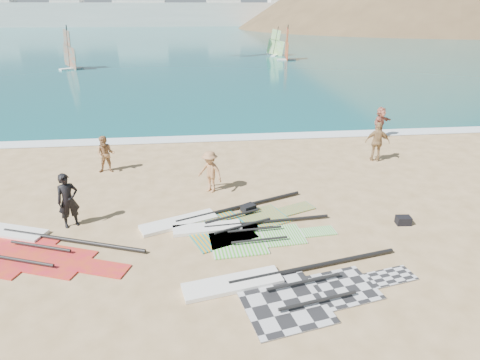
{
  "coord_description": "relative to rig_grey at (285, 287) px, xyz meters",
  "views": [
    {
      "loc": [
        -1.19,
        -9.64,
        6.98
      ],
      "look_at": [
        0.29,
        4.0,
        1.0
      ],
      "focal_mm": 30.0,
      "sensor_mm": 36.0,
      "label": 1
    }
  ],
  "objects": [
    {
      "name": "ground",
      "position": [
        -0.96,
        1.1,
        -0.05
      ],
      "size": [
        300.0,
        300.0,
        0.0
      ],
      "primitive_type": "plane",
      "color": "tan",
      "rests_on": "ground"
    },
    {
      "name": "sea",
      "position": [
        -0.96,
        133.1,
        -0.05
      ],
      "size": [
        300.0,
        240.0,
        0.06
      ],
      "primitive_type": "cube",
      "color": "#0B4B50",
      "rests_on": "ground"
    },
    {
      "name": "surf_line",
      "position": [
        -0.96,
        13.4,
        -0.05
      ],
      "size": [
        300.0,
        1.2,
        0.04
      ],
      "primitive_type": "cube",
      "color": "white",
      "rests_on": "ground"
    },
    {
      "name": "far_town",
      "position": [
        -16.68,
        151.1,
        4.44
      ],
      "size": [
        160.0,
        8.0,
        12.0
      ],
      "color": "white",
      "rests_on": "ground"
    },
    {
      "name": "headland_main",
      "position": [
        84.04,
        131.1,
        -0.05
      ],
      "size": [
        143.0,
        143.0,
        45.0
      ],
      "primitive_type": "cone",
      "color": "brown",
      "rests_on": "ground"
    },
    {
      "name": "rig_grey",
      "position": [
        0.0,
        0.0,
        0.0
      ],
      "size": [
        6.56,
        3.21,
        0.21
      ],
      "rotation": [
        0.0,
        0.0,
        0.21
      ],
      "color": "#242427",
      "rests_on": "ground"
    },
    {
      "name": "rig_green",
      "position": [
        -0.86,
        2.92,
        -0.0
      ],
      "size": [
        5.47,
        2.22,
        0.2
      ],
      "rotation": [
        0.0,
        0.0,
        0.08
      ],
      "color": "green",
      "rests_on": "ground"
    },
    {
      "name": "rig_orange",
      "position": [
        -1.56,
        3.78,
        -0.0
      ],
      "size": [
        6.43,
        3.88,
        0.2
      ],
      "rotation": [
        0.0,
        0.0,
        0.38
      ],
      "color": "orange",
      "rests_on": "ground"
    },
    {
      "name": "rig_red",
      "position": [
        -7.58,
        2.85,
        -0.0
      ],
      "size": [
        6.1,
        3.75,
        0.2
      ],
      "rotation": [
        0.0,
        0.0,
        -0.35
      ],
      "color": "red",
      "rests_on": "ground"
    },
    {
      "name": "gear_bag_near",
      "position": [
        -0.43,
        4.38,
        0.1
      ],
      "size": [
        0.59,
        0.54,
        0.31
      ],
      "primitive_type": "cube",
      "rotation": [
        0.0,
        0.0,
        0.52
      ],
      "color": "black",
      "rests_on": "ground"
    },
    {
      "name": "gear_bag_far",
      "position": [
        4.8,
        2.95,
        0.09
      ],
      "size": [
        0.51,
        0.38,
        0.29
      ],
      "primitive_type": "cube",
      "rotation": [
        0.0,
        0.0,
        -0.08
      ],
      "color": "black",
      "rests_on": "ground"
    },
    {
      "name": "person_wetsuit",
      "position": [
        -6.6,
        4.08,
        0.91
      ],
      "size": [
        0.84,
        0.74,
        1.93
      ],
      "primitive_type": "imported",
      "rotation": [
        0.0,
        0.0,
        0.5
      ],
      "color": "black",
      "rests_on": "ground"
    },
    {
      "name": "beachgoer_left",
      "position": [
        -6.32,
        8.96,
        0.8
      ],
      "size": [
        0.83,
        0.65,
        1.7
      ],
      "primitive_type": "imported",
      "rotation": [
        0.0,
        0.0,
        -0.0
      ],
      "color": "#A4764B",
      "rests_on": "ground"
    },
    {
      "name": "beachgoer_mid",
      "position": [
        -1.74,
        6.37,
        0.81
      ],
      "size": [
        1.27,
        1.2,
        1.73
      ],
      "primitive_type": "imported",
      "rotation": [
        0.0,
        0.0,
        -0.68
      ],
      "color": "#AB784E",
      "rests_on": "ground"
    },
    {
      "name": "beachgoer_back",
      "position": [
        6.42,
        9.04,
        0.91
      ],
      "size": [
        1.21,
        0.76,
        1.93
      ],
      "primitive_type": "imported",
      "rotation": [
        0.0,
        0.0,
        2.86
      ],
      "color": "#9E7A4D",
      "rests_on": "ground"
    },
    {
      "name": "beachgoer_right",
      "position": [
        8.15,
        12.6,
        0.85
      ],
      "size": [
        1.63,
        1.46,
        1.79
      ],
      "primitive_type": "imported",
      "rotation": [
        0.0,
        0.0,
        0.68
      ],
      "color": "#B66B56",
      "rests_on": "ground"
    },
    {
      "name": "windsurfer_left",
      "position": [
        -16.81,
        42.39,
        1.37
      ],
      "size": [
        2.65,
        2.67,
        5.04
      ],
      "rotation": [
        0.0,
        0.0,
        0.68
      ],
      "color": "white",
      "rests_on": "ground"
    },
    {
      "name": "windsurfer_centre",
      "position": [
        10.49,
        48.2,
        1.3
      ],
      "size": [
        2.63,
        3.16,
        4.71
      ],
      "rotation": [
        0.0,
        0.0,
        -0.09
      ],
      "color": "white",
      "rests_on": "ground"
    },
    {
      "name": "windsurfer_right",
      "position": [
        9.97,
        53.65,
        1.2
      ],
      "size": [
        2.5,
        2.35,
        4.23
      ],
      "rotation": [
        0.0,
        0.0,
        1.06
      ],
      "color": "white",
      "rests_on": "ground"
    }
  ]
}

